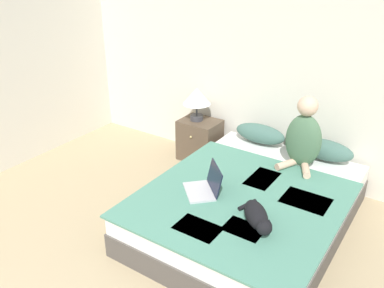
# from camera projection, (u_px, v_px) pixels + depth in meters

# --- Properties ---
(wall_back) EXTENTS (5.89, 0.05, 2.55)m
(wall_back) POSITION_uv_depth(u_px,v_px,m) (270.00, 60.00, 4.33)
(wall_back) COLOR beige
(wall_back) RESTS_ON ground_plane
(bed) EXTENTS (1.65, 2.14, 0.40)m
(bed) POSITION_uv_depth(u_px,v_px,m) (250.00, 207.00, 3.73)
(bed) COLOR #4C4742
(bed) RESTS_ON ground_plane
(pillow_near) EXTENTS (0.57, 0.23, 0.21)m
(pillow_near) POSITION_uv_depth(u_px,v_px,m) (260.00, 134.00, 4.48)
(pillow_near) COLOR #42665B
(pillow_near) RESTS_ON bed
(pillow_far) EXTENTS (0.57, 0.23, 0.21)m
(pillow_far) POSITION_uv_depth(u_px,v_px,m) (325.00, 150.00, 4.12)
(pillow_far) COLOR #42665B
(pillow_far) RESTS_ON bed
(person_sitting) EXTENTS (0.36, 0.35, 0.72)m
(person_sitting) POSITION_uv_depth(u_px,v_px,m) (304.00, 137.00, 3.91)
(person_sitting) COLOR #476B4C
(person_sitting) RESTS_ON bed
(cat_tabby) EXTENTS (0.40, 0.47, 0.18)m
(cat_tabby) POSITION_uv_depth(u_px,v_px,m) (257.00, 217.00, 3.11)
(cat_tabby) COLOR black
(cat_tabby) RESTS_ON bed
(laptop_open) EXTENTS (0.44, 0.44, 0.24)m
(laptop_open) POSITION_uv_depth(u_px,v_px,m) (204.00, 187.00, 3.57)
(laptop_open) COLOR #B7B7BC
(laptop_open) RESTS_ON bed
(nightstand) EXTENTS (0.47, 0.39, 0.50)m
(nightstand) POSITION_uv_depth(u_px,v_px,m) (200.00, 140.00, 4.94)
(nightstand) COLOR brown
(nightstand) RESTS_ON ground_plane
(table_lamp) EXTENTS (0.33, 0.33, 0.40)m
(table_lamp) POSITION_uv_depth(u_px,v_px,m) (197.00, 97.00, 4.73)
(table_lamp) COLOR #38383D
(table_lamp) RESTS_ON nightstand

